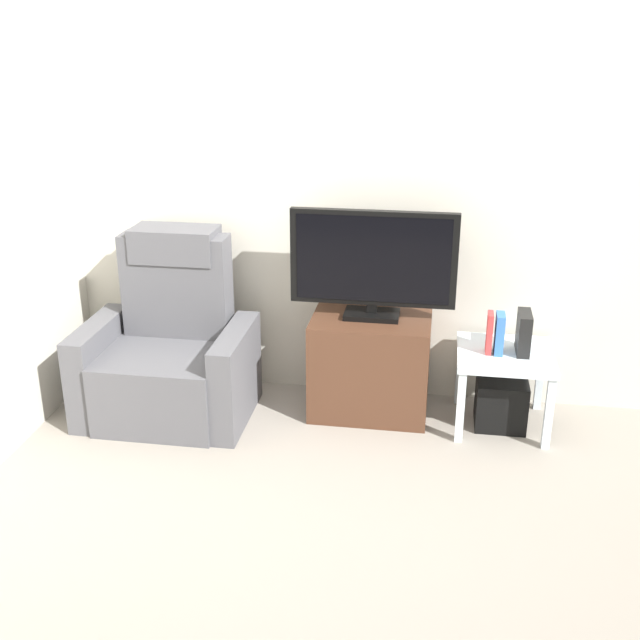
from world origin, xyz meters
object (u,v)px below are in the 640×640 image
(subwoofer_box, at_px, (501,402))
(book_leftmost, at_px, (489,333))
(book_middle, at_px, (499,334))
(television, at_px, (373,262))
(game_console, at_px, (524,333))
(recliner_armchair, at_px, (170,353))
(tv_stand, at_px, (370,365))
(side_table, at_px, (504,364))

(subwoofer_box, xyz_separation_m, book_leftmost, (-0.10, -0.02, 0.44))
(subwoofer_box, xyz_separation_m, book_middle, (-0.04, -0.02, 0.43))
(television, relative_size, game_console, 4.00)
(recliner_armchair, bearing_deg, tv_stand, 1.94)
(television, xyz_separation_m, side_table, (0.77, -0.07, -0.55))
(side_table, height_order, game_console, game_console)
(television, distance_m, book_leftmost, 0.77)
(side_table, bearing_deg, book_leftmost, -168.69)
(tv_stand, bearing_deg, television, 90.00)
(television, bearing_deg, side_table, -5.05)
(tv_stand, relative_size, subwoofer_box, 2.40)
(television, bearing_deg, book_leftmost, -7.47)
(subwoofer_box, distance_m, book_leftmost, 0.45)
(subwoofer_box, height_order, game_console, game_console)
(side_table, xyz_separation_m, subwoofer_box, (0.00, 0.00, -0.24))
(subwoofer_box, xyz_separation_m, game_console, (0.09, 0.01, 0.44))
(subwoofer_box, bearing_deg, game_console, 6.34)
(tv_stand, distance_m, recliner_armchair, 1.20)
(television, relative_size, book_leftmost, 4.02)
(book_middle, bearing_deg, side_table, 24.11)
(recliner_armchair, relative_size, side_table, 2.00)
(book_middle, bearing_deg, subwoofer_box, 24.11)
(game_console, bearing_deg, television, 176.13)
(subwoofer_box, distance_m, book_middle, 0.44)
(side_table, bearing_deg, tv_stand, 176.34)
(television, xyz_separation_m, subwoofer_box, (0.77, -0.07, -0.79))
(subwoofer_box, relative_size, game_console, 1.22)
(game_console, bearing_deg, side_table, -173.66)
(side_table, distance_m, subwoofer_box, 0.24)
(book_leftmost, height_order, game_console, game_console)
(television, bearing_deg, tv_stand, -90.00)
(subwoofer_box, bearing_deg, television, 174.95)
(tv_stand, relative_size, television, 0.73)
(subwoofer_box, bearing_deg, book_middle, -155.89)
(game_console, bearing_deg, subwoofer_box, -173.66)
(book_leftmost, relative_size, game_console, 1.00)
(tv_stand, xyz_separation_m, subwoofer_box, (0.77, -0.05, -0.16))
(side_table, xyz_separation_m, game_console, (0.09, 0.01, 0.19))
(book_leftmost, xyz_separation_m, book_middle, (0.06, 0.00, -0.00))
(game_console, bearing_deg, book_middle, -167.44)
(book_leftmost, bearing_deg, tv_stand, 174.11)
(tv_stand, height_order, television, television)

